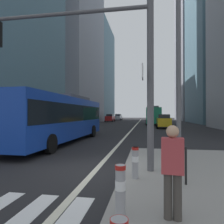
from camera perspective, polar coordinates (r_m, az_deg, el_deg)
The scene contains 18 objects.
ground_plane at distance 27.22m, azimuth 5.78°, elevation -4.74°, with size 160.00×160.00×0.00m, color black.
lane_centre_line at distance 37.19m, azimuth 6.79°, elevation -3.60°, with size 0.20×80.00×0.01m, color beige.
office_tower_left_mid at distance 50.91m, azimuth -12.87°, elevation 23.36°, with size 13.29×20.57×45.20m, color gray.
office_tower_left_far at distance 69.16m, azimuth -5.65°, elevation 10.65°, with size 12.16×20.06×30.80m, color slate.
office_tower_right_mid at distance 53.29m, azimuth 27.36°, elevation 21.39°, with size 10.40×17.14×43.67m, color slate.
office_tower_right_far at distance 72.42m, azimuth 22.26°, elevation 17.89°, with size 10.24×17.37×49.66m, color gray.
city_bus_blue_oncoming at distance 14.67m, azimuth -14.02°, elevation -1.16°, with size 2.84×12.09×3.40m.
city_bus_red_receding at distance 39.32m, azimuth 11.52°, elevation -0.76°, with size 2.85×10.71×3.40m.
car_oncoming_mid at distance 63.18m, azimuth 1.77°, elevation -1.44°, with size 2.21×4.60×1.94m.
car_receding_near at distance 29.19m, azimuth 14.27°, elevation -2.50°, with size 2.06×4.09×1.94m.
car_receding_far at distance 49.21m, azimuth 11.29°, elevation -1.69°, with size 2.07×4.34×1.94m.
car_oncoming_far at distance 50.98m, azimuth -0.55°, elevation -1.66°, with size 2.10×4.61×1.94m.
traffic_signal_gantry at distance 7.32m, azimuth -5.77°, elevation 16.15°, with size 6.01×0.65×6.00m.
street_lamp_post at distance 9.51m, azimuth 18.12°, elevation 19.67°, with size 5.50×0.32×8.00m.
bollard_left at distance 3.87m, azimuth 2.37°, elevation -20.67°, with size 0.20×0.20×0.94m.
bollard_right at distance 6.05m, azimuth 6.53°, elevation -13.48°, with size 0.20×0.20×0.90m.
pedestrian_railing at distance 7.72m, azimuth 17.29°, elevation -8.98°, with size 0.06×4.00×0.98m.
pedestrian_waiting at distance 3.86m, azimuth 16.62°, elevation -14.61°, with size 0.41×0.28×1.66m.
Camera 1 is at (1.77, -7.09, 2.01)m, focal length 32.62 mm.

